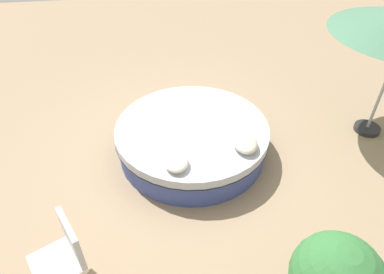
{
  "coord_description": "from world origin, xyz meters",
  "views": [
    {
      "loc": [
        4.28,
        -0.58,
        3.88
      ],
      "look_at": [
        0.0,
        0.0,
        0.32
      ],
      "focal_mm": 32.9,
      "sensor_mm": 36.0,
      "label": 1
    }
  ],
  "objects_px": {
    "round_bed": "(192,139)",
    "throw_pillow_0": "(176,162)",
    "throw_pillow_1": "(245,142)",
    "patio_chair": "(64,253)"
  },
  "relations": [
    {
      "from": "round_bed",
      "to": "throw_pillow_1",
      "type": "distance_m",
      "value": 0.97
    },
    {
      "from": "throw_pillow_1",
      "to": "round_bed",
      "type": "bearing_deg",
      "value": -130.39
    },
    {
      "from": "throw_pillow_1",
      "to": "patio_chair",
      "type": "xyz_separation_m",
      "value": [
        1.44,
        -2.33,
        -0.07
      ]
    },
    {
      "from": "round_bed",
      "to": "throw_pillow_0",
      "type": "height_order",
      "value": "throw_pillow_0"
    },
    {
      "from": "throw_pillow_0",
      "to": "throw_pillow_1",
      "type": "relative_size",
      "value": 0.84
    },
    {
      "from": "round_bed",
      "to": "throw_pillow_0",
      "type": "relative_size",
      "value": 5.75
    },
    {
      "from": "throw_pillow_0",
      "to": "patio_chair",
      "type": "xyz_separation_m",
      "value": [
        1.19,
        -1.31,
        -0.05
      ]
    },
    {
      "from": "round_bed",
      "to": "throw_pillow_1",
      "type": "bearing_deg",
      "value": 49.61
    },
    {
      "from": "throw_pillow_0",
      "to": "throw_pillow_1",
      "type": "distance_m",
      "value": 1.05
    },
    {
      "from": "throw_pillow_0",
      "to": "round_bed",
      "type": "bearing_deg",
      "value": 158.53
    }
  ]
}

